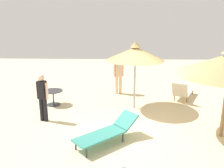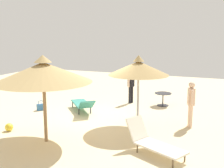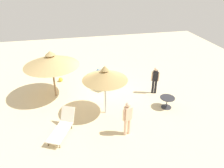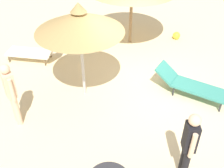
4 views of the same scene
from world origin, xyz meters
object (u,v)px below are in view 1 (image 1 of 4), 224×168
(parasol_umbrella_near_right, at_px, (135,54))
(lounge_chair_back, at_px, (183,91))
(person_standing_front, at_px, (42,95))
(person_standing_center, at_px, (119,74))
(side_table_round, at_px, (53,95))
(lounge_chair_far_right, at_px, (107,131))

(parasol_umbrella_near_right, height_order, lounge_chair_back, parasol_umbrella_near_right)
(person_standing_front, xyz_separation_m, person_standing_center, (-3.03, 2.47, 0.02))
(parasol_umbrella_near_right, bearing_deg, side_table_round, -94.12)
(person_standing_center, bearing_deg, lounge_chair_back, 76.09)
(parasol_umbrella_near_right, relative_size, person_standing_front, 1.59)
(lounge_chair_back, xyz_separation_m, lounge_chair_far_right, (3.76, -2.97, -0.02))
(parasol_umbrella_near_right, distance_m, side_table_round, 3.58)
(lounge_chair_far_right, height_order, side_table_round, lounge_chair_far_right)
(side_table_round, bearing_deg, lounge_chair_far_right, 38.06)
(person_standing_front, height_order, side_table_round, person_standing_front)
(lounge_chair_back, bearing_deg, parasol_umbrella_near_right, -62.78)
(lounge_chair_back, distance_m, side_table_round, 5.32)
(person_standing_front, bearing_deg, parasol_umbrella_near_right, 112.67)
(parasol_umbrella_near_right, height_order, person_standing_front, parasol_umbrella_near_right)
(parasol_umbrella_near_right, height_order, side_table_round, parasol_umbrella_near_right)
(lounge_chair_far_right, distance_m, person_standing_center, 4.48)
(lounge_chair_back, xyz_separation_m, side_table_round, (0.85, -5.25, 0.05))
(parasol_umbrella_near_right, xyz_separation_m, lounge_chair_back, (-1.08, 2.09, -1.73))
(parasol_umbrella_near_right, distance_m, person_standing_center, 2.18)
(person_standing_front, bearing_deg, side_table_round, -176.92)
(person_standing_front, bearing_deg, lounge_chair_back, 114.56)
(parasol_umbrella_near_right, relative_size, lounge_chair_far_right, 1.38)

